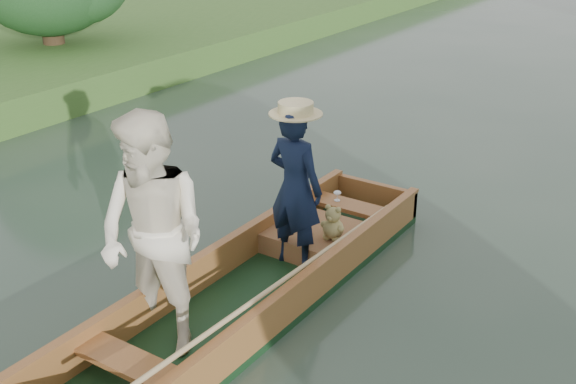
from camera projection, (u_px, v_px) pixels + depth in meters
The scene contains 2 objects.
ground at pixel (253, 303), 6.93m from camera, with size 120.00×120.00×0.00m, color #283D30.
punt at pixel (217, 243), 6.39m from camera, with size 1.25×5.01×2.14m.
Camera 1 is at (3.58, -4.74, 3.75)m, focal length 45.00 mm.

